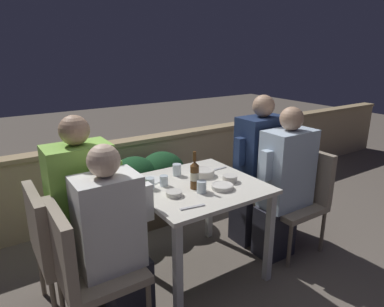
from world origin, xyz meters
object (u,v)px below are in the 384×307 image
Objects in this scene: chair_right_near at (299,191)px; person_navy_jumper at (257,170)px; person_blue_shirt at (284,184)px; beer_bottle at (195,175)px; person_white_polo at (115,239)px; chair_left_near at (82,263)px; chair_left_far at (58,240)px; chair_right_far at (272,181)px; person_green_blouse at (87,212)px.

chair_right_near is 0.66× the size of person_navy_jumper.
person_blue_shirt reaches higher than beer_bottle.
chair_right_near is at bearing 0.07° from person_white_polo.
person_blue_shirt is at bearing 180.00° from chair_right_near.
chair_left_near is at bearing -179.93° from person_blue_shirt.
chair_left_far is 1.98m from chair_right_near.
beer_bottle is at bearing 174.42° from chair_right_near.
chair_left_near is 1.00× the size of chair_right_near.
person_blue_shirt reaches higher than chair_right_near.
chair_left_far is (-0.27, 0.33, -0.09)m from person_white_polo.
beer_bottle is (0.92, -0.23, 0.34)m from chair_left_far.
chair_right_near is (1.89, 0.00, 0.00)m from chair_left_near.
chair_left_far is (-0.06, 0.33, 0.00)m from chair_left_near.
person_white_polo is 4.40× the size of beer_bottle.
chair_right_far is 0.66× the size of person_navy_jumper.
chair_left_far is 1.94m from chair_right_far.
person_green_blouse is at bearing 0.00° from chair_left_far.
chair_right_near is (1.95, -0.33, 0.00)m from chair_left_far.
chair_left_far is at bearing 179.22° from chair_right_far.
chair_right_near is at bearing -0.00° from person_blue_shirt.
person_green_blouse reaches higher than person_white_polo.
person_navy_jumper is (1.53, -0.03, 0.01)m from person_green_blouse.
chair_left_far is 1.74m from person_navy_jumper.
chair_right_near is 0.30m from chair_right_far.
chair_right_far is 3.21× the size of beer_bottle.
chair_left_near is 0.66× the size of person_navy_jumper.
person_green_blouse is 4.82× the size of beer_bottle.
person_white_polo is 0.95× the size of person_blue_shirt.
person_green_blouse is 0.77m from beer_bottle.
chair_left_near is 0.73× the size of person_white_polo.
chair_left_near is 1.69m from person_blue_shirt.
chair_right_near is (1.68, 0.00, -0.09)m from person_white_polo.
person_navy_jumper is (1.74, -0.03, 0.15)m from chair_left_far.
chair_right_far is at bearing 91.99° from chair_right_near.
chair_right_near is at bearing -88.01° from chair_right_far.
person_white_polo is 1.50m from person_navy_jumper.
chair_left_far is 0.67× the size of person_green_blouse.
beer_bottle is (-1.03, 0.10, 0.34)m from chair_right_near.
chair_left_far and chair_right_near have the same top height.
person_navy_jumper reaches higher than chair_right_near.
beer_bottle is (-0.82, -0.20, 0.19)m from person_navy_jumper.
person_navy_jumper is (-0.01, 0.30, 0.03)m from person_blue_shirt.
person_blue_shirt is 0.38m from chair_right_far.
person_green_blouse is at bearing 162.15° from beer_bottle.
person_white_polo is at bearing 0.00° from chair_left_near.
person_navy_jumper is at bearing -180.00° from chair_right_far.
chair_left_far is 0.25m from person_green_blouse.
chair_left_near is at bearing -79.72° from chair_left_far.
beer_bottle reaches higher than chair_left_far.
chair_right_near is 0.69× the size of person_blue_shirt.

